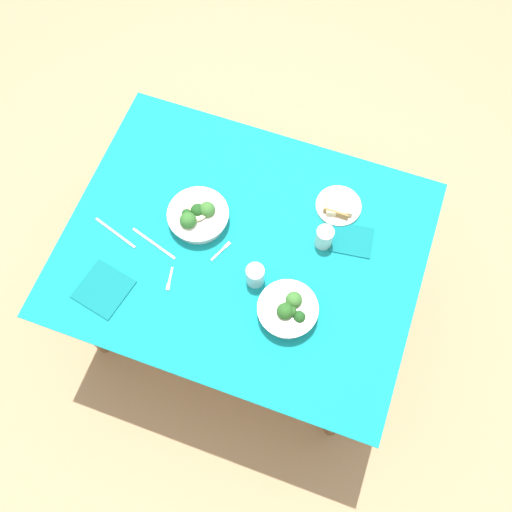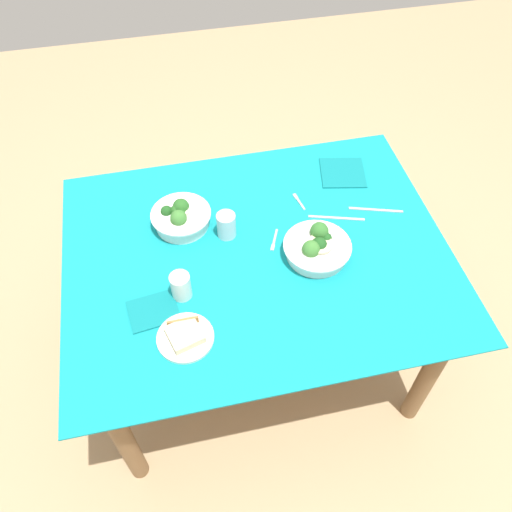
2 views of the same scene
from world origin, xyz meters
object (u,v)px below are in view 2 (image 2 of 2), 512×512
(water_glass_center, at_px, (226,225))
(table_knife_right, at_px, (337,218))
(napkin_folded_upper, at_px, (343,173))
(water_glass_side, at_px, (181,286))
(fork_by_far_bowl, at_px, (274,241))
(fork_by_near_bowl, at_px, (299,201))
(broccoli_bowl_near, at_px, (181,217))
(table_knife_left, at_px, (376,210))
(napkin_folded_lower, at_px, (153,311))
(broccoli_bowl_far, at_px, (317,248))
(bread_side_plate, at_px, (185,336))

(water_glass_center, height_order, table_knife_right, water_glass_center)
(table_knife_right, height_order, napkin_folded_upper, napkin_folded_upper)
(water_glass_side, distance_m, fork_by_far_bowl, 0.40)
(water_glass_side, bearing_deg, fork_by_near_bowl, -145.43)
(broccoli_bowl_near, distance_m, water_glass_center, 0.18)
(fork_by_far_bowl, relative_size, table_knife_left, 0.48)
(napkin_folded_lower, bearing_deg, water_glass_center, -136.48)
(broccoli_bowl_far, bearing_deg, water_glass_side, 8.40)
(broccoli_bowl_far, relative_size, napkin_folded_lower, 1.51)
(broccoli_bowl_near, bearing_deg, table_knife_left, 173.52)
(water_glass_side, xyz_separation_m, fork_by_far_bowl, (-0.36, -0.17, -0.05))
(fork_by_near_bowl, distance_m, table_knife_left, 0.30)
(bread_side_plate, bearing_deg, napkin_folded_lower, -53.71)
(table_knife_right, relative_size, napkin_folded_upper, 1.19)
(broccoli_bowl_far, relative_size, broccoli_bowl_near, 1.08)
(broccoli_bowl_far, bearing_deg, water_glass_center, -28.90)
(broccoli_bowl_far, height_order, napkin_folded_upper, broccoli_bowl_far)
(bread_side_plate, distance_m, table_knife_right, 0.75)
(fork_by_far_bowl, xyz_separation_m, table_knife_right, (-0.26, -0.06, -0.00))
(bread_side_plate, xyz_separation_m, water_glass_center, (-0.21, -0.41, 0.04))
(water_glass_center, xyz_separation_m, table_knife_right, (-0.42, 0.01, -0.05))
(napkin_folded_lower, bearing_deg, table_knife_left, -162.27)
(fork_by_far_bowl, height_order, table_knife_left, same)
(broccoli_bowl_near, xyz_separation_m, napkin_folded_upper, (-0.69, -0.15, -0.04))
(fork_by_far_bowl, distance_m, table_knife_left, 0.43)
(fork_by_far_bowl, xyz_separation_m, fork_by_near_bowl, (-0.14, -0.18, 0.00))
(napkin_folded_lower, bearing_deg, broccoli_bowl_far, -168.62)
(bread_side_plate, distance_m, napkin_folded_upper, 0.97)
(water_glass_center, distance_m, napkin_folded_lower, 0.42)
(water_glass_center, distance_m, fork_by_far_bowl, 0.19)
(broccoli_bowl_near, distance_m, fork_by_far_bowl, 0.36)
(broccoli_bowl_far, height_order, table_knife_right, broccoli_bowl_far)
(broccoli_bowl_far, bearing_deg, fork_by_near_bowl, -91.88)
(water_glass_center, xyz_separation_m, fork_by_far_bowl, (-0.16, 0.07, -0.05))
(broccoli_bowl_far, height_order, broccoli_bowl_near, broccoli_bowl_near)
(napkin_folded_lower, bearing_deg, water_glass_side, -155.31)
(fork_by_far_bowl, xyz_separation_m, table_knife_left, (-0.42, -0.07, -0.00))
(fork_by_near_bowl, relative_size, table_knife_left, 0.46)
(napkin_folded_upper, height_order, napkin_folded_lower, same)
(broccoli_bowl_far, xyz_separation_m, bread_side_plate, (0.51, 0.24, -0.02))
(fork_by_far_bowl, distance_m, table_knife_right, 0.27)
(fork_by_far_bowl, bearing_deg, table_knife_right, 126.81)
(broccoli_bowl_far, relative_size, table_knife_right, 1.13)
(broccoli_bowl_far, bearing_deg, napkin_folded_upper, -120.28)
(napkin_folded_lower, bearing_deg, fork_by_near_bowl, -146.97)
(table_knife_left, bearing_deg, table_knife_right, -159.25)
(table_knife_left, distance_m, table_knife_right, 0.16)
(fork_by_far_bowl, bearing_deg, water_glass_side, -41.92)
(water_glass_center, relative_size, napkin_folded_upper, 0.56)
(broccoli_bowl_far, bearing_deg, fork_by_far_bowl, -34.79)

